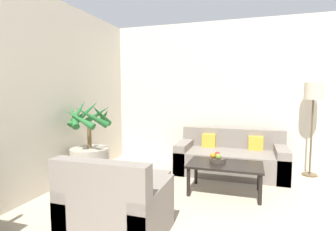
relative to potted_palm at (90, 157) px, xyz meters
The scene contains 11 objects.
wall_back 3.32m from the potted_palm, 33.58° to the left, with size 7.67×0.06×2.70m.
potted_palm is the anchor object (origin of this frame).
sofa_loveseat 2.31m from the potted_palm, 31.54° to the left, with size 1.79×0.84×0.73m.
floor_lamp 3.65m from the potted_palm, 24.36° to the left, with size 0.28×0.28×1.54m.
coffee_table 1.98m from the potted_palm, ahead, with size 0.99×0.59×0.41m.
fruit_bowl 1.88m from the potted_palm, ahead, with size 0.22×0.22×0.06m.
apple_red 1.88m from the potted_palm, 11.23° to the left, with size 0.08×0.08×0.08m.
apple_green 1.89m from the potted_palm, ahead, with size 0.08×0.08×0.08m.
orange_fruit 1.81m from the potted_palm, ahead, with size 0.08×0.08×0.08m.
armchair 1.61m from the potted_palm, 47.26° to the right, with size 0.89×0.77×0.82m.
ottoman 1.10m from the potted_palm, 19.21° to the right, with size 0.57×0.52×0.36m.
Camera 1 is at (-0.38, 0.81, 1.40)m, focal length 28.00 mm.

